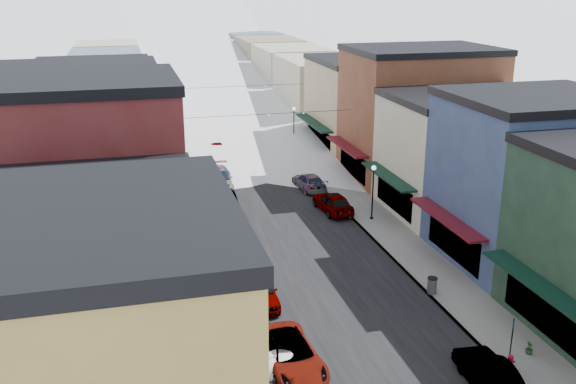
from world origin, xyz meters
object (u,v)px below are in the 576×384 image
car_white_suv (290,355)px  trash_can (432,285)px  car_green_sedan (490,375)px  car_dark_hatch (226,203)px  car_silver_sedan (260,290)px  streetlamp_near (373,185)px  fire_hydrant (510,363)px

car_white_suv → trash_can: 10.68m
car_white_suv → trash_can: (9.50, 4.89, -0.09)m
car_green_sedan → car_dark_hatch: bearing=-68.5°
car_silver_sedan → car_white_suv: bearing=-87.2°
streetlamp_near → car_white_suv: bearing=-122.3°
car_dark_hatch → streetlamp_near: 11.24m
car_white_suv → car_green_sedan: size_ratio=1.16×
car_white_suv → streetlamp_near: 19.97m
car_silver_sedan → car_green_sedan: bearing=-49.4°
car_white_suv → streetlamp_near: (10.61, 16.79, 1.99)m
car_white_suv → car_silver_sedan: bearing=86.4°
car_dark_hatch → trash_can: bearing=-64.1°
fire_hydrant → streetlamp_near: size_ratio=0.19×
fire_hydrant → car_dark_hatch: bearing=110.3°
car_green_sedan → streetlamp_near: streetlamp_near is taller
car_dark_hatch → fire_hydrant: 25.79m
car_silver_sedan → car_dark_hatch: bearing=90.8°
car_white_suv → car_dark_hatch: 21.36m
car_silver_sedan → streetlamp_near: streetlamp_near is taller
car_silver_sedan → trash_can: car_silver_sedan is taller
car_silver_sedan → streetlamp_near: size_ratio=1.07×
fire_hydrant → car_silver_sedan: bearing=135.4°
car_dark_hatch → fire_hydrant: size_ratio=5.67×
car_green_sedan → streetlamp_near: bearing=-92.4°
car_green_sedan → trash_can: size_ratio=4.71×
car_green_sedan → trash_can: (1.59, 8.57, -0.10)m
car_green_sedan → trash_can: 8.72m
car_silver_sedan → car_dark_hatch: size_ratio=1.00×
car_white_suv → car_dark_hatch: bearing=85.0°
car_white_suv → car_green_sedan: car_green_sedan is taller
car_silver_sedan → fire_hydrant: 13.34m
car_green_sedan → fire_hydrant: (1.59, 0.86, -0.24)m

